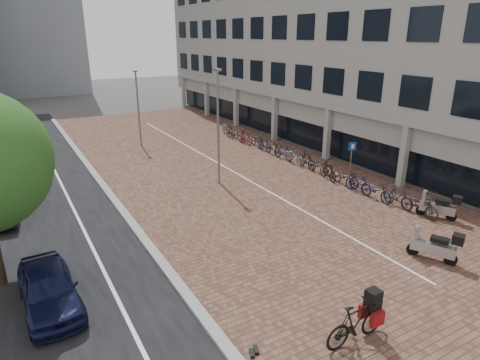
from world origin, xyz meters
name	(u,v)px	position (x,y,z in m)	size (l,w,h in m)	color
ground	(323,262)	(0.00, 0.00, 0.00)	(140.00, 140.00, 0.00)	#474442
plaza_brick	(220,166)	(2.00, 12.00, 0.01)	(14.50, 42.00, 0.04)	brown
street_asphalt	(22,200)	(-9.00, 12.00, 0.01)	(8.00, 50.00, 0.03)	black
curb	(103,185)	(-5.10, 12.00, 0.07)	(0.35, 42.00, 0.14)	gray
lane_line	(65,192)	(-7.00, 12.00, 0.02)	(0.12, 44.00, 0.00)	white
parking_line	(223,166)	(2.20, 12.00, 0.04)	(0.10, 30.00, 0.00)	white
office_building	(323,25)	(12.97, 16.00, 8.44)	(8.40, 40.00, 15.00)	gray
car_navy	(49,288)	(-8.81, 2.05, 0.65)	(1.53, 3.81, 1.30)	black
hero_bike	(356,322)	(-2.00, -3.59, 0.63)	(2.01, 0.58, 1.42)	black
shoes	(254,353)	(-4.55, -2.66, 0.05)	(0.39, 0.33, 0.10)	black
scooter_front	(438,206)	(6.86, 0.39, 0.60)	(0.55, 1.75, 1.20)	#939398
scooter_back	(434,245)	(3.50, -1.87, 0.62)	(0.56, 1.79, 1.23)	#9B9BA0
parking_sign	(351,155)	(7.38, 6.34, 1.38)	(0.42, 0.22, 2.11)	slate
lamp_near	(218,129)	(0.57, 9.31, 3.04)	(0.12, 0.12, 6.08)	slate
lamp_far	(138,110)	(-0.70, 19.35, 2.67)	(0.12, 0.12, 5.34)	gray
bike_row	(294,156)	(6.34, 10.20, 0.52)	(1.25, 20.42, 1.05)	black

